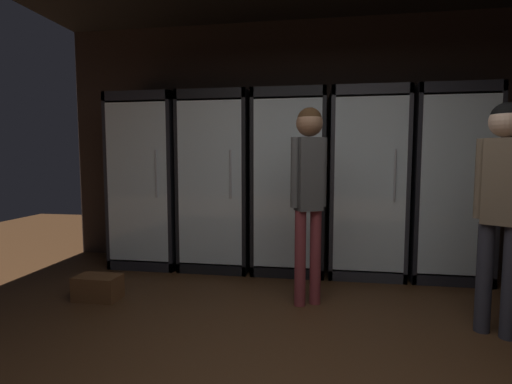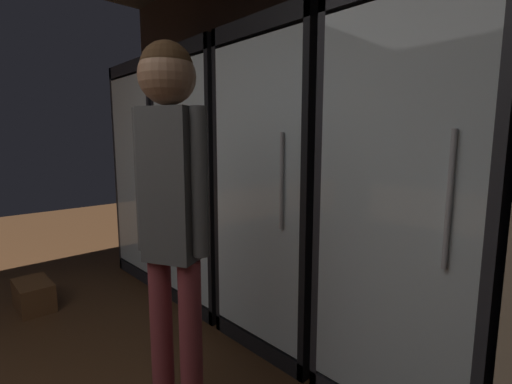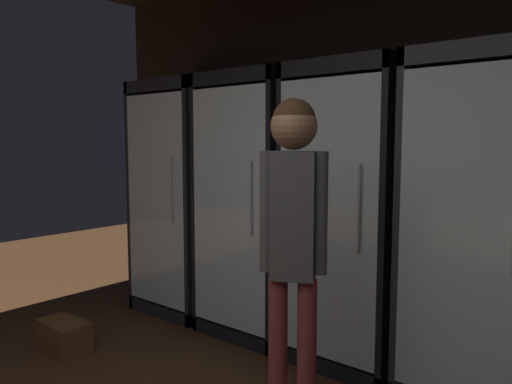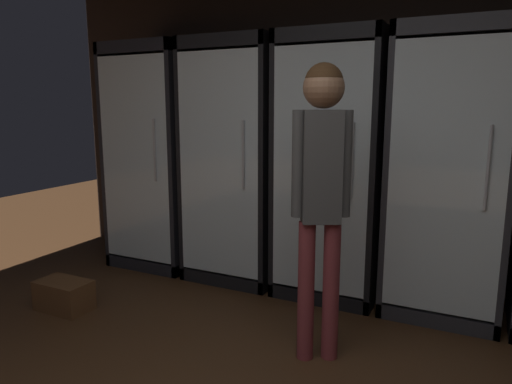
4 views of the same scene
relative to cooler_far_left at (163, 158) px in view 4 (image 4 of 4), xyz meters
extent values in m
cube|color=black|center=(1.88, 0.34, 0.45)|extent=(6.00, 0.06, 2.80)
cube|color=black|center=(0.00, 0.27, 0.02)|extent=(0.76, 0.04, 1.94)
cube|color=black|center=(-0.36, -0.05, 0.02)|extent=(0.04, 0.67, 1.94)
cube|color=black|center=(0.36, -0.05, 0.02)|extent=(0.04, 0.67, 1.94)
cube|color=black|center=(0.00, -0.05, 0.94)|extent=(0.76, 0.67, 0.10)
cube|color=black|center=(0.00, -0.05, -0.90)|extent=(0.76, 0.67, 0.10)
cube|color=white|center=(0.00, 0.24, 0.02)|extent=(0.68, 0.02, 1.70)
cube|color=silver|center=(0.00, -0.38, 0.02)|extent=(0.68, 0.02, 1.70)
cylinder|color=#B2B2B7|center=(0.23, -0.40, 0.12)|extent=(0.02, 0.02, 0.50)
cube|color=silver|center=(0.00, -0.05, -0.83)|extent=(0.66, 0.59, 0.02)
cylinder|color=#9EAD99|center=(-0.16, -0.04, -0.71)|extent=(0.07, 0.07, 0.22)
cylinder|color=#9EAD99|center=(-0.16, -0.04, -0.57)|extent=(0.02, 0.02, 0.06)
cylinder|color=beige|center=(-0.16, -0.04, -0.74)|extent=(0.07, 0.07, 0.08)
cylinder|color=brown|center=(0.17, -0.04, -0.73)|extent=(0.06, 0.06, 0.19)
cylinder|color=brown|center=(0.17, -0.04, -0.58)|extent=(0.02, 0.02, 0.09)
cylinder|color=#2D2D33|center=(0.17, -0.04, -0.75)|extent=(0.07, 0.07, 0.06)
cube|color=silver|center=(0.00, -0.05, -0.27)|extent=(0.66, 0.59, 0.02)
cylinder|color=#9EAD99|center=(-0.24, -0.05, -0.16)|extent=(0.07, 0.07, 0.20)
cylinder|color=#9EAD99|center=(-0.24, -0.05, -0.02)|extent=(0.03, 0.03, 0.08)
cylinder|color=tan|center=(-0.24, -0.05, -0.15)|extent=(0.08, 0.08, 0.07)
cylinder|color=#194723|center=(-0.09, 0.00, -0.17)|extent=(0.07, 0.07, 0.19)
cylinder|color=#194723|center=(-0.09, 0.00, -0.04)|extent=(0.03, 0.03, 0.07)
cylinder|color=white|center=(-0.09, 0.00, -0.18)|extent=(0.08, 0.08, 0.06)
cylinder|color=#336B38|center=(0.09, -0.01, -0.17)|extent=(0.07, 0.07, 0.18)
cylinder|color=#336B38|center=(0.09, -0.01, -0.04)|extent=(0.03, 0.03, 0.06)
cylinder|color=white|center=(0.09, -0.01, -0.19)|extent=(0.07, 0.07, 0.06)
cylinder|color=#336B38|center=(0.24, -0.06, -0.15)|extent=(0.07, 0.07, 0.21)
cylinder|color=#336B38|center=(0.24, -0.06, 0.00)|extent=(0.02, 0.02, 0.09)
cylinder|color=white|center=(0.24, -0.06, -0.16)|extent=(0.08, 0.08, 0.07)
cube|color=silver|center=(0.00, -0.05, 0.30)|extent=(0.66, 0.59, 0.02)
cylinder|color=#9EAD99|center=(-0.21, -0.07, 0.42)|extent=(0.07, 0.07, 0.24)
cylinder|color=#9EAD99|center=(-0.21, -0.07, 0.58)|extent=(0.02, 0.02, 0.07)
cylinder|color=tan|center=(-0.21, -0.07, 0.41)|extent=(0.07, 0.07, 0.09)
cylinder|color=#194723|center=(-0.01, -0.05, 0.42)|extent=(0.08, 0.08, 0.23)
cylinder|color=#194723|center=(-0.01, -0.05, 0.57)|extent=(0.03, 0.03, 0.08)
cylinder|color=#2D2D33|center=(-0.01, -0.05, 0.43)|extent=(0.08, 0.08, 0.07)
cylinder|color=#194723|center=(0.22, -0.09, 0.40)|extent=(0.07, 0.07, 0.19)
cylinder|color=#194723|center=(0.22, -0.09, 0.53)|extent=(0.02, 0.02, 0.07)
cylinder|color=beige|center=(0.22, -0.09, 0.40)|extent=(0.07, 0.07, 0.06)
cube|color=black|center=(0.80, 0.27, 0.02)|extent=(0.76, 0.04, 1.94)
cube|color=black|center=(0.44, -0.05, 0.02)|extent=(0.04, 0.67, 1.94)
cube|color=black|center=(1.16, -0.05, 0.02)|extent=(0.04, 0.67, 1.94)
cube|color=black|center=(0.80, -0.05, 0.94)|extent=(0.76, 0.67, 0.10)
cube|color=black|center=(0.80, -0.05, -0.90)|extent=(0.76, 0.67, 0.10)
cube|color=white|center=(0.80, 0.24, 0.02)|extent=(0.68, 0.02, 1.70)
cube|color=silver|center=(0.80, -0.38, 0.02)|extent=(0.68, 0.02, 1.70)
cylinder|color=#B2B2B7|center=(1.03, -0.40, 0.12)|extent=(0.02, 0.02, 0.50)
cube|color=silver|center=(0.80, -0.05, -0.83)|extent=(0.66, 0.59, 0.02)
cylinder|color=#194723|center=(0.58, -0.10, -0.70)|extent=(0.08, 0.08, 0.24)
cylinder|color=#194723|center=(0.58, -0.10, -0.54)|extent=(0.03, 0.03, 0.09)
cylinder|color=#2D2D33|center=(0.58, -0.10, -0.73)|extent=(0.08, 0.08, 0.09)
cylinder|color=brown|center=(0.80, -0.05, -0.71)|extent=(0.07, 0.07, 0.23)
cylinder|color=brown|center=(0.80, -0.05, -0.55)|extent=(0.02, 0.02, 0.08)
cylinder|color=tan|center=(0.80, -0.05, -0.74)|extent=(0.07, 0.07, 0.06)
cylinder|color=#336B38|center=(1.03, -0.08, -0.73)|extent=(0.07, 0.07, 0.19)
cylinder|color=#336B38|center=(1.03, -0.08, -0.60)|extent=(0.02, 0.02, 0.07)
cylinder|color=#2D2D33|center=(1.03, -0.08, -0.75)|extent=(0.07, 0.07, 0.06)
cube|color=silver|center=(0.80, -0.05, -0.41)|extent=(0.66, 0.59, 0.02)
cylinder|color=brown|center=(0.55, -0.06, -0.31)|extent=(0.07, 0.07, 0.18)
cylinder|color=brown|center=(0.55, -0.06, -0.18)|extent=(0.02, 0.02, 0.07)
cylinder|color=#B2332D|center=(0.55, -0.06, -0.31)|extent=(0.08, 0.08, 0.05)
cylinder|color=#336B38|center=(0.71, -0.03, -0.30)|extent=(0.06, 0.06, 0.21)
cylinder|color=#336B38|center=(0.71, -0.03, -0.15)|extent=(0.02, 0.02, 0.09)
cylinder|color=#B2332D|center=(0.71, -0.03, -0.30)|extent=(0.06, 0.06, 0.06)
cylinder|color=brown|center=(0.88, -0.03, -0.29)|extent=(0.08, 0.08, 0.22)
cylinder|color=brown|center=(0.88, -0.03, -0.13)|extent=(0.03, 0.03, 0.10)
cylinder|color=tan|center=(0.88, -0.03, -0.28)|extent=(0.08, 0.08, 0.07)
cylinder|color=#336B38|center=(1.06, -0.07, -0.30)|extent=(0.08, 0.08, 0.20)
cylinder|color=#336B38|center=(1.06, -0.07, -0.17)|extent=(0.03, 0.03, 0.06)
cylinder|color=#2D2D33|center=(1.06, -0.07, -0.30)|extent=(0.08, 0.08, 0.05)
cube|color=silver|center=(0.80, -0.05, 0.01)|extent=(0.66, 0.59, 0.02)
cylinder|color=#194723|center=(0.63, -0.02, 0.13)|extent=(0.08, 0.08, 0.21)
cylinder|color=#194723|center=(0.63, -0.02, 0.27)|extent=(0.03, 0.03, 0.06)
cylinder|color=beige|center=(0.63, -0.02, 0.13)|extent=(0.08, 0.08, 0.07)
cylinder|color=brown|center=(0.96, -0.02, 0.13)|extent=(0.08, 0.08, 0.21)
cylinder|color=brown|center=(0.96, -0.02, 0.28)|extent=(0.03, 0.03, 0.09)
cylinder|color=white|center=(0.96, -0.02, 0.11)|extent=(0.08, 0.08, 0.08)
cube|color=silver|center=(0.80, -0.05, 0.44)|extent=(0.66, 0.59, 0.02)
cylinder|color=brown|center=(0.56, -0.02, 0.55)|extent=(0.06, 0.06, 0.21)
cylinder|color=brown|center=(0.56, -0.02, 0.69)|extent=(0.02, 0.02, 0.07)
cylinder|color=beige|center=(0.56, -0.02, 0.52)|extent=(0.07, 0.07, 0.06)
cylinder|color=#336B38|center=(0.73, -0.05, 0.55)|extent=(0.07, 0.07, 0.21)
cylinder|color=#336B38|center=(0.73, -0.05, 0.71)|extent=(0.02, 0.02, 0.10)
cylinder|color=#2D2D33|center=(0.73, -0.05, 0.53)|extent=(0.07, 0.07, 0.06)
cylinder|color=#194723|center=(0.88, -0.03, 0.54)|extent=(0.07, 0.07, 0.19)
cylinder|color=#194723|center=(0.88, -0.03, 0.66)|extent=(0.02, 0.02, 0.06)
cylinder|color=#B2332D|center=(0.88, -0.03, 0.53)|extent=(0.07, 0.07, 0.07)
cylinder|color=black|center=(1.05, -0.06, 0.54)|extent=(0.07, 0.07, 0.20)
cylinder|color=black|center=(1.05, -0.06, 0.68)|extent=(0.03, 0.03, 0.07)
cylinder|color=tan|center=(1.05, -0.06, 0.52)|extent=(0.08, 0.08, 0.06)
cube|color=black|center=(1.61, 0.27, 0.02)|extent=(0.76, 0.04, 1.94)
cube|color=black|center=(1.25, -0.05, 0.02)|extent=(0.04, 0.67, 1.94)
cube|color=black|center=(1.97, -0.05, 0.02)|extent=(0.04, 0.67, 1.94)
cube|color=black|center=(1.61, -0.05, 0.94)|extent=(0.76, 0.67, 0.10)
cube|color=black|center=(1.61, -0.05, -0.90)|extent=(0.76, 0.67, 0.10)
cube|color=white|center=(1.61, 0.24, 0.02)|extent=(0.68, 0.02, 1.70)
cube|color=silver|center=(1.61, -0.38, 0.02)|extent=(0.68, 0.02, 1.70)
cylinder|color=#B2B2B7|center=(1.83, -0.40, 0.12)|extent=(0.02, 0.02, 0.50)
cube|color=silver|center=(1.61, -0.05, -0.83)|extent=(0.66, 0.59, 0.02)
cylinder|color=#9EAD99|center=(1.38, -0.02, -0.71)|extent=(0.08, 0.08, 0.22)
cylinder|color=#9EAD99|center=(1.38, -0.02, -0.56)|extent=(0.03, 0.03, 0.08)
cylinder|color=#B2332D|center=(1.38, -0.02, -0.73)|extent=(0.08, 0.08, 0.07)
cylinder|color=gray|center=(1.61, -0.06, -0.71)|extent=(0.07, 0.07, 0.23)
cylinder|color=gray|center=(1.61, -0.06, -0.54)|extent=(0.03, 0.03, 0.09)
cylinder|color=tan|center=(1.61, -0.06, -0.71)|extent=(0.07, 0.07, 0.08)
cylinder|color=gray|center=(1.83, -0.09, -0.72)|extent=(0.07, 0.07, 0.21)
cylinder|color=gray|center=(1.83, -0.09, -0.57)|extent=(0.02, 0.02, 0.07)
cylinder|color=white|center=(1.83, -0.09, -0.72)|extent=(0.07, 0.07, 0.06)
cube|color=silver|center=(1.61, -0.05, -0.41)|extent=(0.66, 0.59, 0.02)
cylinder|color=#194723|center=(1.36, -0.01, -0.29)|extent=(0.08, 0.08, 0.22)
cylinder|color=#194723|center=(1.36, -0.01, -0.13)|extent=(0.03, 0.03, 0.09)
cylinder|color=beige|center=(1.36, -0.01, -0.28)|extent=(0.08, 0.08, 0.07)
cylinder|color=brown|center=(1.53, -0.03, -0.29)|extent=(0.07, 0.07, 0.22)
cylinder|color=brown|center=(1.53, -0.03, -0.14)|extent=(0.02, 0.02, 0.09)
cylinder|color=#2D2D33|center=(1.53, -0.03, -0.32)|extent=(0.07, 0.07, 0.07)
cylinder|color=black|center=(1.70, -0.01, -0.31)|extent=(0.07, 0.07, 0.18)
cylinder|color=black|center=(1.70, -0.01, -0.17)|extent=(0.03, 0.03, 0.08)
cylinder|color=beige|center=(1.70, -0.01, -0.31)|extent=(0.07, 0.07, 0.06)
cylinder|color=#194723|center=(1.85, -0.03, -0.29)|extent=(0.08, 0.08, 0.22)
cylinder|color=#194723|center=(1.85, -0.03, -0.13)|extent=(0.03, 0.03, 0.09)
cylinder|color=tan|center=(1.85, -0.03, -0.29)|extent=(0.08, 0.08, 0.06)
cube|color=silver|center=(1.61, -0.05, 0.01)|extent=(0.66, 0.59, 0.02)
cylinder|color=#9EAD99|center=(1.39, -0.07, 0.12)|extent=(0.06, 0.06, 0.19)
cylinder|color=#9EAD99|center=(1.39, -0.07, 0.26)|extent=(0.02, 0.02, 0.10)
cylinder|color=beige|center=(1.39, -0.07, 0.09)|extent=(0.07, 0.07, 0.07)
cylinder|color=#336B38|center=(1.61, -0.02, 0.12)|extent=(0.07, 0.07, 0.20)
cylinder|color=#336B38|center=(1.61, -0.02, 0.26)|extent=(0.02, 0.02, 0.07)
cylinder|color=#2D2D33|center=(1.61, -0.02, 0.13)|extent=(0.07, 0.07, 0.06)
cylinder|color=black|center=(1.82, -0.06, 0.14)|extent=(0.06, 0.06, 0.24)
cylinder|color=black|center=(1.82, -0.06, 0.29)|extent=(0.02, 0.02, 0.06)
cylinder|color=beige|center=(1.82, -0.06, 0.14)|extent=(0.07, 0.07, 0.06)
cube|color=silver|center=(1.61, -0.05, 0.44)|extent=(0.66, 0.59, 0.02)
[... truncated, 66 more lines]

